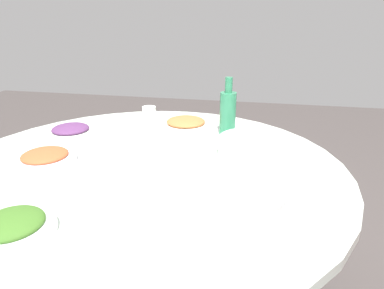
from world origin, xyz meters
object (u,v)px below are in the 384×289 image
object	(u,v)px
tea_cup_far	(149,114)
soup_bowl	(253,148)
tea_cup_near	(159,276)
dish_tofu_braise	(186,123)
dish_stirfry	(45,157)
dish_greens	(12,227)
rice_bowl	(234,199)
green_bottle	(228,112)
round_dining_table	(146,186)
dish_eggplant	(71,131)

from	to	relation	value
tea_cup_far	soup_bowl	bearing A→B (deg)	145.08
tea_cup_near	tea_cup_far	bearing A→B (deg)	-70.55
dish_tofu_braise	dish_stirfry	bearing A→B (deg)	51.16
dish_tofu_braise	dish_greens	bearing A→B (deg)	76.09
rice_bowl	green_bottle	size ratio (longest dim) A/B	1.08
round_dining_table	dish_greens	world-z (taller)	dish_greens
round_dining_table	dish_stirfry	xyz separation A→B (m)	(0.34, 0.06, 0.10)
dish_greens	tea_cup_far	world-z (taller)	tea_cup_far
soup_bowl	dish_eggplant	size ratio (longest dim) A/B	1.19
tea_cup_near	tea_cup_far	xyz separation A→B (m)	(0.36, -1.03, -0.00)
round_dining_table	green_bottle	size ratio (longest dim) A/B	5.59
soup_bowl	green_bottle	distance (m)	0.26
round_dining_table	rice_bowl	bearing A→B (deg)	142.70
dish_greens	dish_stirfry	bearing A→B (deg)	-65.46
dish_eggplant	green_bottle	xyz separation A→B (m)	(-0.65, -0.15, 0.08)
dish_greens	green_bottle	distance (m)	0.91
dish_greens	tea_cup_far	xyz separation A→B (m)	(-0.02, -0.93, 0.01)
rice_bowl	green_bottle	xyz separation A→B (m)	(0.08, -0.61, 0.06)
tea_cup_near	round_dining_table	bearing A→B (deg)	-68.15
rice_bowl	dish_stirfry	size ratio (longest dim) A/B	1.25
green_bottle	tea_cup_near	distance (m)	0.90
round_dining_table	dish_greens	size ratio (longest dim) A/B	7.06
round_dining_table	tea_cup_near	bearing A→B (deg)	111.85
tea_cup_far	dish_greens	bearing A→B (deg)	88.91
round_dining_table	rice_bowl	size ratio (longest dim) A/B	5.19
tea_cup_near	dish_eggplant	bearing A→B (deg)	-50.59
green_bottle	dish_eggplant	bearing A→B (deg)	12.74
rice_bowl	dish_tofu_braise	size ratio (longest dim) A/B	1.05
rice_bowl	tea_cup_near	distance (m)	0.31
dish_stirfry	tea_cup_near	bearing A→B (deg)	139.24
rice_bowl	dish_greens	bearing A→B (deg)	21.62
rice_bowl	round_dining_table	bearing A→B (deg)	-37.30
soup_bowl	dish_eggplant	world-z (taller)	soup_bowl
rice_bowl	tea_cup_far	size ratio (longest dim) A/B	3.86
soup_bowl	tea_cup_near	xyz separation A→B (m)	(0.14, 0.67, 0.00)
round_dining_table	soup_bowl	size ratio (longest dim) A/B	5.02
dish_greens	tea_cup_near	xyz separation A→B (m)	(-0.38, 0.10, 0.02)
tea_cup_near	tea_cup_far	world-z (taller)	tea_cup_near
dish_eggplant	green_bottle	size ratio (longest dim) A/B	0.93
dish_tofu_braise	dish_eggplant	distance (m)	0.50
dish_greens	dish_tofu_braise	xyz separation A→B (m)	(-0.21, -0.86, -0.00)
dish_stirfry	dish_eggplant	distance (m)	0.29
dish_greens	dish_stirfry	xyz separation A→B (m)	(0.17, -0.38, -0.00)
round_dining_table	dish_stirfry	world-z (taller)	dish_stirfry
dish_stirfry	dish_tofu_braise	bearing A→B (deg)	-128.84
tea_cup_near	dish_stirfry	bearing A→B (deg)	-40.76
round_dining_table	green_bottle	bearing A→B (deg)	-123.68
dish_tofu_braise	tea_cup_far	xyz separation A→B (m)	(0.20, -0.07, 0.02)
soup_bowl	dish_stirfry	world-z (taller)	soup_bowl
dish_stirfry	tea_cup_far	size ratio (longest dim) A/B	3.10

